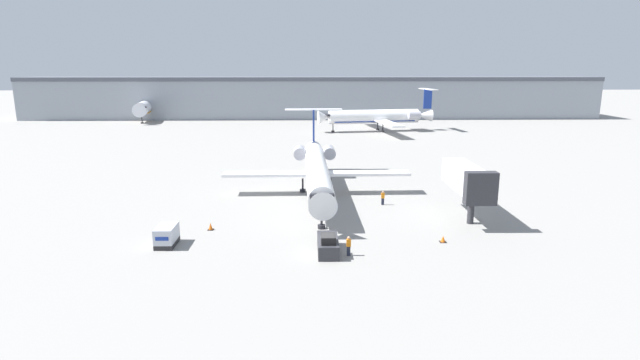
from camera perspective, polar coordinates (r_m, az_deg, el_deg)
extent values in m
plane|color=gray|center=(45.40, 0.50, -8.50)|extent=(600.00, 600.00, 0.00)
cube|color=#8C939E|center=(162.57, -0.94, 9.23)|extent=(180.00, 16.00, 11.75)
cube|color=#4C515B|center=(162.27, -0.95, 11.51)|extent=(180.00, 16.80, 1.20)
cylinder|color=white|center=(64.16, -0.33, 1.03)|extent=(3.28, 28.53, 2.87)
cone|color=white|center=(49.22, 0.28, -2.69)|extent=(2.90, 2.33, 2.87)
cube|color=black|center=(49.97, 0.24, -1.86)|extent=(2.45, 0.74, 0.44)
cone|color=white|center=(79.70, -0.72, 3.40)|extent=(2.63, 3.19, 2.58)
cube|color=navy|center=(64.36, -0.33, 0.22)|extent=(2.95, 25.68, 0.20)
cube|color=white|center=(66.27, 5.57, 0.79)|extent=(10.90, 2.53, 0.36)
cube|color=white|center=(65.83, -6.36, 0.68)|extent=(10.90, 2.53, 0.36)
cylinder|color=#ADADB7|center=(75.94, 1.06, 3.19)|extent=(1.86, 3.58, 1.81)
cylinder|color=#ADADB7|center=(75.81, -2.34, 3.16)|extent=(1.86, 3.58, 1.81)
cube|color=navy|center=(79.76, -0.74, 6.26)|extent=(0.27, 2.20, 5.00)
cube|color=white|center=(79.50, -0.74, 8.05)|extent=(9.03, 1.93, 0.20)
cylinder|color=black|center=(51.96, 0.17, -4.58)|extent=(0.24, 0.24, 1.89)
cylinder|color=black|center=(52.19, 0.17, -5.35)|extent=(0.80, 0.80, 0.40)
cylinder|color=black|center=(66.63, -1.99, -0.62)|extent=(0.24, 0.24, 1.89)
cylinder|color=black|center=(66.81, -1.98, -1.24)|extent=(0.80, 0.80, 0.40)
cylinder|color=black|center=(66.75, 1.21, -0.59)|extent=(0.24, 0.24, 1.89)
cylinder|color=black|center=(66.93, 1.21, -1.21)|extent=(0.80, 0.80, 0.40)
cube|color=#2D2D33|center=(45.71, 0.91, -7.48)|extent=(1.85, 4.65, 1.29)
cube|color=black|center=(44.41, 0.96, -6.74)|extent=(1.30, 1.67, 0.70)
cube|color=black|center=(47.87, 0.80, -6.76)|extent=(1.67, 0.30, 0.77)
cube|color=#232326|center=(49.70, -17.07, -6.88)|extent=(1.71, 3.05, 0.45)
cube|color=#B7BCC6|center=(49.39, -17.14, -5.84)|extent=(1.71, 3.05, 1.44)
cube|color=navy|center=(47.99, -17.63, -6.43)|extent=(1.19, 0.04, 0.36)
cube|color=#232838|center=(45.07, 3.28, -8.10)|extent=(0.32, 0.20, 0.86)
cube|color=orange|center=(44.80, 3.30, -7.18)|extent=(0.40, 0.24, 0.68)
sphere|color=tan|center=(44.64, 3.30, -6.62)|extent=(0.25, 0.25, 0.25)
cube|color=#232838|center=(61.25, 7.18, -2.45)|extent=(0.32, 0.20, 0.83)
cube|color=orange|center=(61.06, 7.20, -1.78)|extent=(0.40, 0.24, 0.66)
sphere|color=tan|center=(60.95, 7.21, -1.37)|extent=(0.24, 0.24, 0.24)
cube|color=black|center=(53.07, -12.38, -5.56)|extent=(0.60, 0.60, 0.04)
cone|color=orange|center=(52.95, -12.40, -5.17)|extent=(0.43, 0.43, 0.72)
cube|color=black|center=(49.81, 13.86, -6.88)|extent=(0.63, 0.63, 0.04)
cone|color=orange|center=(49.71, 13.88, -6.54)|extent=(0.45, 0.45, 0.59)
cylinder|color=silver|center=(169.02, -19.09, 8.07)|extent=(9.45, 31.96, 3.90)
cone|color=silver|center=(151.79, -19.90, 7.52)|extent=(4.39, 3.76, 3.90)
cube|color=black|center=(152.97, -19.85, 7.82)|extent=(3.38, 1.27, 0.44)
cone|color=silver|center=(186.87, -18.41, 8.53)|extent=(4.21, 4.84, 3.51)
cube|color=orange|center=(169.12, -19.06, 7.64)|extent=(8.51, 28.76, 0.20)
cube|color=silver|center=(169.63, -15.31, 8.04)|extent=(18.24, 6.32, 0.36)
cube|color=silver|center=(172.37, -22.63, 7.58)|extent=(18.24, 6.32, 0.36)
cylinder|color=#ADADB7|center=(181.88, -17.69, 8.62)|extent=(2.50, 3.31, 2.00)
cylinder|color=#ADADB7|center=(182.56, -19.48, 8.51)|extent=(2.50, 3.31, 2.00)
cube|color=orange|center=(187.48, -18.48, 9.90)|extent=(0.63, 2.21, 5.00)
cube|color=silver|center=(187.39, -18.53, 10.66)|extent=(9.18, 3.36, 0.20)
cylinder|color=black|center=(154.59, -19.68, 6.49)|extent=(0.24, 0.24, 2.16)
cylinder|color=black|center=(154.68, -19.65, 6.17)|extent=(0.80, 0.80, 0.40)
cylinder|color=black|center=(171.77, -19.77, 7.07)|extent=(0.24, 0.24, 2.16)
cylinder|color=black|center=(171.85, -19.74, 6.78)|extent=(0.80, 0.80, 0.40)
cylinder|color=black|center=(171.14, -18.08, 7.17)|extent=(0.24, 0.24, 2.16)
cylinder|color=black|center=(171.22, -18.06, 6.88)|extent=(0.80, 0.80, 0.40)
cylinder|color=white|center=(129.04, 6.17, 7.23)|extent=(23.58, 7.11, 3.50)
cone|color=white|center=(125.95, 0.42, 7.16)|extent=(3.31, 3.90, 3.50)
cube|color=black|center=(126.11, 0.93, 7.45)|extent=(1.16, 3.05, 0.44)
cone|color=white|center=(133.55, 11.81, 7.23)|extent=(4.30, 3.72, 3.15)
cube|color=navy|center=(129.16, 6.16, 6.73)|extent=(21.22, 6.40, 0.20)
cube|color=white|center=(121.10, 7.89, 6.43)|extent=(5.38, 14.49, 0.36)
cube|color=white|center=(137.88, 5.58, 7.28)|extent=(5.38, 14.49, 0.36)
cylinder|color=#ADADB7|center=(129.66, 10.70, 7.30)|extent=(3.28, 2.45, 2.00)
cylinder|color=#ADADB7|center=(134.59, 9.89, 7.54)|extent=(3.28, 2.45, 2.00)
cube|color=navy|center=(133.50, 12.21, 9.04)|extent=(2.21, 0.58, 5.00)
cube|color=white|center=(133.36, 12.26, 10.11)|extent=(3.19, 9.17, 0.20)
cylinder|color=black|center=(126.74, 1.49, 5.94)|extent=(0.24, 0.24, 2.03)
cylinder|color=black|center=(126.84, 1.49, 5.57)|extent=(0.80, 0.80, 0.40)
cylinder|color=black|center=(132.02, 6.60, 6.14)|extent=(0.24, 0.24, 2.03)
cylinder|color=black|center=(132.12, 6.59, 5.79)|extent=(0.80, 0.80, 0.40)
cylinder|color=black|center=(127.71, 7.20, 5.89)|extent=(0.24, 0.24, 2.03)
cylinder|color=black|center=(127.81, 7.19, 5.53)|extent=(0.80, 0.80, 0.40)
cylinder|color=#2D2D33|center=(55.81, 16.87, -3.20)|extent=(0.70, 0.70, 3.20)
cube|color=silver|center=(57.72, 16.19, 0.35)|extent=(2.60, 9.42, 2.60)
cube|color=#2D2D33|center=(52.82, 17.90, -0.92)|extent=(3.20, 1.20, 3.38)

